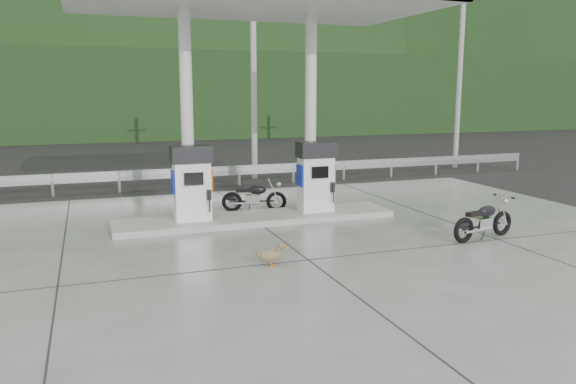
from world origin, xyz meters
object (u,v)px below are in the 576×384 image
object	(u,v)px
motorcycle_right	(484,221)
duck	(270,256)
gas_pump_left	(192,183)
motorcycle_left	(254,197)
gas_pump_right	(316,177)

from	to	relation	value
motorcycle_right	duck	world-z (taller)	motorcycle_right
gas_pump_left	motorcycle_left	xyz separation A→B (m)	(1.88, 1.16, -0.66)
duck	gas_pump_left	bearing A→B (deg)	110.32
gas_pump_left	motorcycle_left	size ratio (longest dim) A/B	1.10
gas_pump_left	duck	world-z (taller)	gas_pump_left
gas_pump_left	motorcycle_left	distance (m)	2.30
motorcycle_left	duck	size ratio (longest dim) A/B	3.14
gas_pump_left	motorcycle_right	xyz separation A→B (m)	(5.83, -3.32, -0.65)
motorcycle_left	duck	world-z (taller)	motorcycle_left
gas_pump_right	motorcycle_right	world-z (taller)	gas_pump_right
duck	motorcycle_right	bearing A→B (deg)	11.41
gas_pump_right	duck	xyz separation A→B (m)	(-2.41, -3.62, -0.86)
motorcycle_left	motorcycle_right	bearing A→B (deg)	-31.84
motorcycle_left	motorcycle_right	xyz separation A→B (m)	(3.95, -4.48, 0.01)
duck	gas_pump_right	bearing A→B (deg)	64.37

